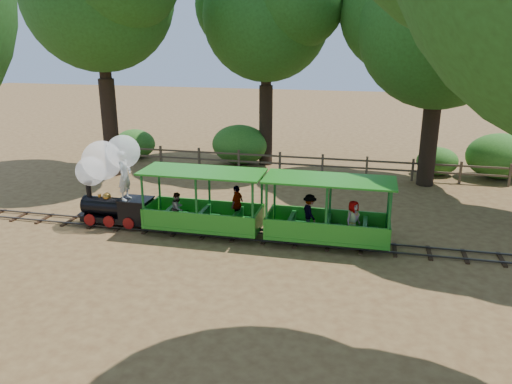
% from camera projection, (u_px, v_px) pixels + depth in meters
% --- Properties ---
extents(ground, '(90.00, 90.00, 0.00)m').
position_uv_depth(ground, '(265.00, 239.00, 15.94)').
color(ground, olive).
rests_on(ground, ground).
extents(track, '(22.00, 1.00, 0.10)m').
position_uv_depth(track, '(265.00, 237.00, 15.92)').
color(track, '#3F3D3A').
rests_on(track, ground).
extents(locomotive, '(2.79, 1.31, 3.21)m').
position_uv_depth(locomotive, '(109.00, 175.00, 16.60)').
color(locomotive, black).
rests_on(locomotive, ground).
extents(carriage_front, '(3.91, 1.60, 2.03)m').
position_uv_depth(carriage_front, '(205.00, 210.00, 16.12)').
color(carriage_front, '#24851D').
rests_on(carriage_front, track).
extents(carriage_rear, '(3.91, 1.60, 2.03)m').
position_uv_depth(carriage_rear, '(327.00, 220.00, 15.28)').
color(carriage_rear, '#24851D').
rests_on(carriage_rear, track).
extents(oak_nc, '(7.41, 6.52, 9.99)m').
position_uv_depth(oak_nc, '(266.00, 10.00, 23.06)').
color(oak_nc, '#2D2116').
rests_on(oak_nc, ground).
extents(oak_ne, '(8.20, 7.22, 9.85)m').
position_uv_depth(oak_ne, '(441.00, 17.00, 19.74)').
color(oak_ne, '#2D2116').
rests_on(oak_ne, ground).
extents(fence, '(18.10, 0.10, 1.00)m').
position_uv_depth(fence, '(301.00, 162.00, 23.19)').
color(fence, brown).
rests_on(fence, ground).
extents(shrub_west, '(2.17, 1.67, 1.50)m').
position_uv_depth(shrub_west, '(135.00, 144.00, 26.27)').
color(shrub_west, '#2D6B1E').
rests_on(shrub_west, ground).
extents(shrub_mid_w, '(2.84, 2.18, 1.96)m').
position_uv_depth(shrub_mid_w, '(240.00, 144.00, 24.98)').
color(shrub_mid_w, '#2D6B1E').
rests_on(shrub_mid_w, ground).
extents(shrub_mid_e, '(1.88, 1.44, 1.30)m').
position_uv_depth(shrub_mid_e, '(437.00, 161.00, 23.06)').
color(shrub_mid_e, '#2D6B1E').
rests_on(shrub_mid_e, ground).
extents(shrub_east, '(2.96, 2.28, 2.05)m').
position_uv_depth(shrub_east, '(500.00, 156.00, 22.38)').
color(shrub_east, '#2D6B1E').
rests_on(shrub_east, ground).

